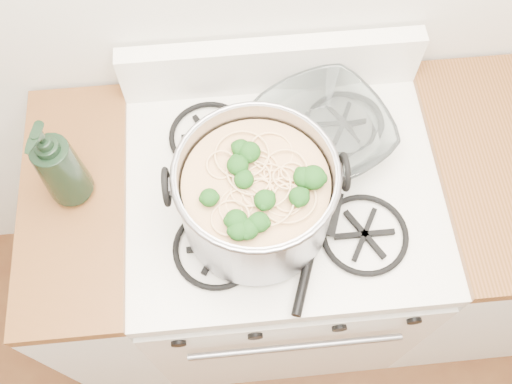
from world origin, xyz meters
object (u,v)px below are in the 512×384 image
glass_bowl (321,136)px  stock_pot (256,197)px  spatula (320,210)px  bottle (57,163)px  gas_range (277,253)px

glass_bowl → stock_pot: bearing=-132.8°
spatula → bottle: (-0.57, 0.11, 0.12)m
glass_bowl → bottle: (-0.60, -0.08, 0.11)m
spatula → glass_bowl: glass_bowl is taller
gas_range → stock_pot: stock_pot is taller
spatula → bottle: bottle is taller
stock_pot → gas_range: bearing=48.4°
gas_range → stock_pot: bearing=-131.6°
stock_pot → spatula: stock_pot is taller
gas_range → glass_bowl: 0.53m
gas_range → bottle: 0.79m
stock_pot → spatula: (0.15, 0.00, -0.10)m
bottle → spatula: bearing=5.0°
spatula → glass_bowl: size_ratio=2.45×
stock_pot → glass_bowl: 0.28m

